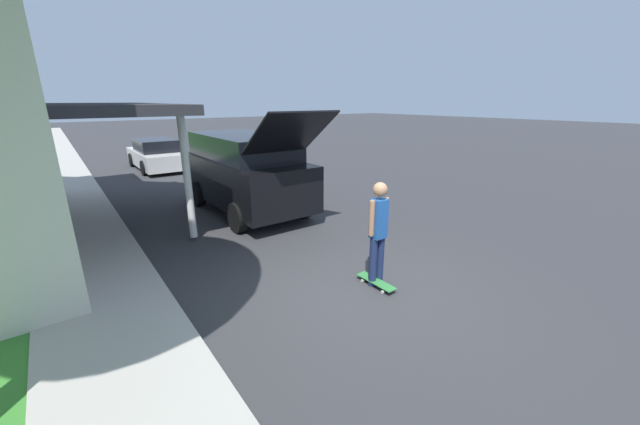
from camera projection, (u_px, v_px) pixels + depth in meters
The scene contains 6 objects.
ground_plane at pixel (361, 287), 6.11m from camera, with size 120.00×120.00×0.00m, color #333335.
sidewalk at pixel (82, 230), 8.62m from camera, with size 1.80×80.00×0.10m.
suv_parked at pixel (246, 171), 9.94m from camera, with size 2.13×5.31×2.86m.
car_down_street at pixel (156, 155), 16.38m from camera, with size 1.85×4.41×1.36m.
skateboarder at pixel (378, 229), 5.92m from camera, with size 0.41×0.24×1.81m.
skateboard at pixel (376, 282), 6.12m from camera, with size 0.21×0.78×0.10m.
Camera 1 is at (-3.81, -3.94, 3.07)m, focal length 20.00 mm.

